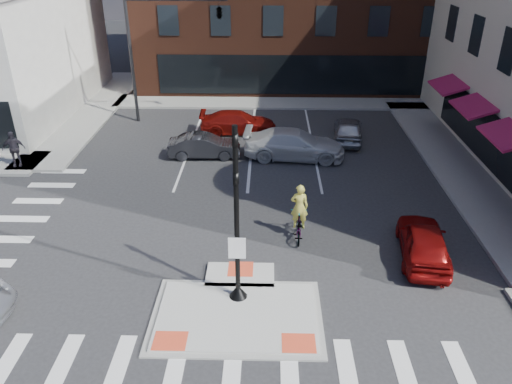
{
  "coord_description": "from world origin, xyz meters",
  "views": [
    {
      "loc": [
        0.92,
        -12.67,
        10.81
      ],
      "look_at": [
        0.49,
        4.29,
        2.0
      ],
      "focal_mm": 35.0,
      "sensor_mm": 36.0,
      "label": 1
    }
  ],
  "objects_px": {
    "bg_car_silver": "(348,129)",
    "pedestrian_b": "(14,149)",
    "white_pickup": "(294,144)",
    "bg_car_dark": "(204,146)",
    "red_sedan": "(424,242)",
    "cyclist": "(299,220)",
    "bg_car_red": "(238,122)"
  },
  "relations": [
    {
      "from": "red_sedan",
      "to": "bg_car_silver",
      "type": "bearing_deg",
      "value": -76.89
    },
    {
      "from": "bg_car_red",
      "to": "pedestrian_b",
      "type": "bearing_deg",
      "value": 114.35
    },
    {
      "from": "bg_car_red",
      "to": "cyclist",
      "type": "height_order",
      "value": "cyclist"
    },
    {
      "from": "white_pickup",
      "to": "bg_car_red",
      "type": "relative_size",
      "value": 1.17
    },
    {
      "from": "red_sedan",
      "to": "cyclist",
      "type": "height_order",
      "value": "cyclist"
    },
    {
      "from": "cyclist",
      "to": "pedestrian_b",
      "type": "distance_m",
      "value": 15.49
    },
    {
      "from": "white_pickup",
      "to": "cyclist",
      "type": "height_order",
      "value": "cyclist"
    },
    {
      "from": "pedestrian_b",
      "to": "bg_car_red",
      "type": "bearing_deg",
      "value": 8.49
    },
    {
      "from": "white_pickup",
      "to": "bg_car_silver",
      "type": "distance_m",
      "value": 4.21
    },
    {
      "from": "cyclist",
      "to": "pedestrian_b",
      "type": "height_order",
      "value": "cyclist"
    },
    {
      "from": "white_pickup",
      "to": "pedestrian_b",
      "type": "bearing_deg",
      "value": 101.21
    },
    {
      "from": "bg_car_silver",
      "to": "cyclist",
      "type": "bearing_deg",
      "value": 79.4
    },
    {
      "from": "bg_car_silver",
      "to": "bg_car_red",
      "type": "relative_size",
      "value": 0.88
    },
    {
      "from": "white_pickup",
      "to": "bg_car_silver",
      "type": "height_order",
      "value": "white_pickup"
    },
    {
      "from": "bg_car_silver",
      "to": "bg_car_red",
      "type": "height_order",
      "value": "bg_car_silver"
    },
    {
      "from": "pedestrian_b",
      "to": "white_pickup",
      "type": "bearing_deg",
      "value": -10.89
    },
    {
      "from": "bg_car_dark",
      "to": "bg_car_silver",
      "type": "relative_size",
      "value": 0.95
    },
    {
      "from": "bg_car_dark",
      "to": "red_sedan",
      "type": "bearing_deg",
      "value": -137.78
    },
    {
      "from": "red_sedan",
      "to": "white_pickup",
      "type": "distance_m",
      "value": 10.26
    },
    {
      "from": "bg_car_silver",
      "to": "red_sedan",
      "type": "bearing_deg",
      "value": 102.61
    },
    {
      "from": "bg_car_silver",
      "to": "pedestrian_b",
      "type": "xyz_separation_m",
      "value": [
        -17.6,
        -4.42,
        0.4
      ]
    },
    {
      "from": "white_pickup",
      "to": "cyclist",
      "type": "distance_m",
      "value": 7.97
    },
    {
      "from": "bg_car_silver",
      "to": "cyclist",
      "type": "xyz_separation_m",
      "value": [
        -3.42,
        -10.64,
        0.1
      ]
    },
    {
      "from": "bg_car_red",
      "to": "pedestrian_b",
      "type": "relative_size",
      "value": 2.44
    },
    {
      "from": "pedestrian_b",
      "to": "bg_car_dark",
      "type": "bearing_deg",
      "value": -7.41
    },
    {
      "from": "bg_car_dark",
      "to": "bg_car_red",
      "type": "xyz_separation_m",
      "value": [
        1.62,
        3.75,
        0.03
      ]
    },
    {
      "from": "red_sedan",
      "to": "bg_car_red",
      "type": "height_order",
      "value": "red_sedan"
    },
    {
      "from": "bg_car_dark",
      "to": "pedestrian_b",
      "type": "height_order",
      "value": "pedestrian_b"
    },
    {
      "from": "red_sedan",
      "to": "pedestrian_b",
      "type": "xyz_separation_m",
      "value": [
        -18.73,
        7.53,
        0.39
      ]
    },
    {
      "from": "cyclist",
      "to": "bg_car_silver",
      "type": "bearing_deg",
      "value": -105.11
    },
    {
      "from": "bg_car_dark",
      "to": "pedestrian_b",
      "type": "relative_size",
      "value": 2.05
    },
    {
      "from": "cyclist",
      "to": "white_pickup",
      "type": "bearing_deg",
      "value": -88.5
    }
  ]
}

